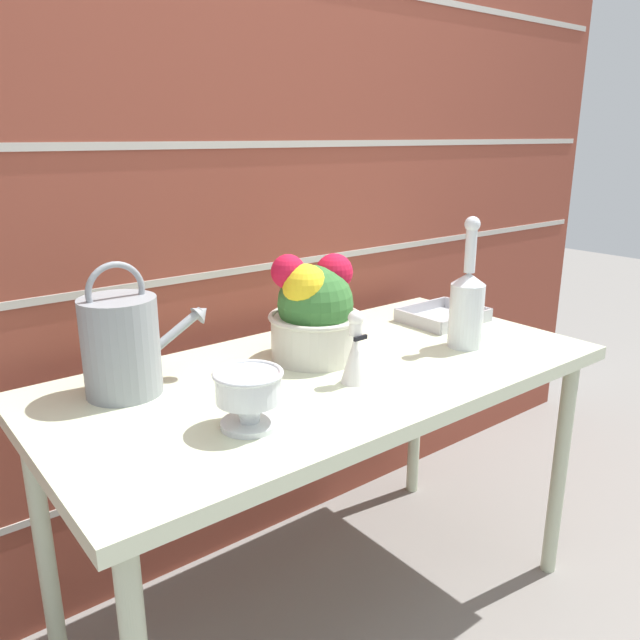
{
  "coord_description": "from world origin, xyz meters",
  "views": [
    {
      "loc": [
        -0.93,
        -1.14,
        1.31
      ],
      "look_at": [
        0.0,
        0.04,
        0.86
      ],
      "focal_mm": 35.0,
      "sensor_mm": 36.0,
      "label": 1
    }
  ],
  "objects_px": {
    "figurine_vase": "(355,353)",
    "wire_tray": "(443,317)",
    "glass_decanter": "(467,304)",
    "flower_planter": "(315,311)",
    "crystal_pedestal_bowl": "(249,392)",
    "watering_can": "(122,344)"
  },
  "relations": [
    {
      "from": "glass_decanter",
      "to": "wire_tray",
      "type": "height_order",
      "value": "glass_decanter"
    },
    {
      "from": "crystal_pedestal_bowl",
      "to": "figurine_vase",
      "type": "xyz_separation_m",
      "value": [
        0.32,
        0.04,
        -0.0
      ]
    },
    {
      "from": "watering_can",
      "to": "wire_tray",
      "type": "height_order",
      "value": "watering_can"
    },
    {
      "from": "watering_can",
      "to": "figurine_vase",
      "type": "bearing_deg",
      "value": -31.61
    },
    {
      "from": "glass_decanter",
      "to": "figurine_vase",
      "type": "height_order",
      "value": "glass_decanter"
    },
    {
      "from": "watering_can",
      "to": "figurine_vase",
      "type": "height_order",
      "value": "watering_can"
    },
    {
      "from": "crystal_pedestal_bowl",
      "to": "flower_planter",
      "type": "distance_m",
      "value": 0.43
    },
    {
      "from": "watering_can",
      "to": "flower_planter",
      "type": "xyz_separation_m",
      "value": [
        0.48,
        -0.08,
        0.01
      ]
    },
    {
      "from": "watering_can",
      "to": "crystal_pedestal_bowl",
      "type": "xyz_separation_m",
      "value": [
        0.13,
        -0.32,
        -0.04
      ]
    },
    {
      "from": "wire_tray",
      "to": "crystal_pedestal_bowl",
      "type": "bearing_deg",
      "value": -163.93
    },
    {
      "from": "flower_planter",
      "to": "glass_decanter",
      "type": "relative_size",
      "value": 0.77
    },
    {
      "from": "glass_decanter",
      "to": "wire_tray",
      "type": "distance_m",
      "value": 0.27
    },
    {
      "from": "flower_planter",
      "to": "wire_tray",
      "type": "bearing_deg",
      "value": 1.75
    },
    {
      "from": "flower_planter",
      "to": "watering_can",
      "type": "bearing_deg",
      "value": 169.99
    },
    {
      "from": "crystal_pedestal_bowl",
      "to": "figurine_vase",
      "type": "distance_m",
      "value": 0.33
    },
    {
      "from": "wire_tray",
      "to": "flower_planter",
      "type": "bearing_deg",
      "value": -178.25
    },
    {
      "from": "figurine_vase",
      "to": "wire_tray",
      "type": "bearing_deg",
      "value": 20.54
    },
    {
      "from": "crystal_pedestal_bowl",
      "to": "watering_can",
      "type": "bearing_deg",
      "value": 111.56
    },
    {
      "from": "watering_can",
      "to": "crystal_pedestal_bowl",
      "type": "relative_size",
      "value": 2.22
    },
    {
      "from": "crystal_pedestal_bowl",
      "to": "wire_tray",
      "type": "height_order",
      "value": "crystal_pedestal_bowl"
    },
    {
      "from": "watering_can",
      "to": "glass_decanter",
      "type": "relative_size",
      "value": 0.87
    },
    {
      "from": "watering_can",
      "to": "crystal_pedestal_bowl",
      "type": "distance_m",
      "value": 0.35
    }
  ]
}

